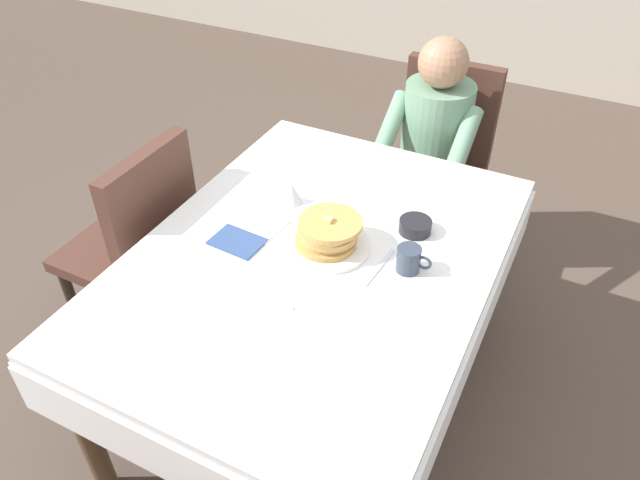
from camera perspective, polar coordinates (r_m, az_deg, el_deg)
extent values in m
plane|color=brown|center=(2.50, -0.39, -14.38)|extent=(14.00, 14.00, 0.00)
cube|color=white|center=(1.97, -0.48, -1.75)|extent=(1.10, 1.50, 0.04)
cube|color=white|center=(1.66, -13.26, -20.07)|extent=(1.10, 0.01, 0.18)
cube|color=white|center=(2.60, 7.19, 6.11)|extent=(1.10, 0.01, 0.18)
cube|color=white|center=(2.29, -12.92, 0.27)|extent=(0.01, 1.50, 0.18)
cube|color=white|center=(1.93, 14.57, -9.02)|extent=(0.01, 1.50, 0.18)
cylinder|color=brown|center=(2.12, -21.19, -16.14)|extent=(0.07, 0.07, 0.70)
cylinder|color=brown|center=(2.84, -2.71, 3.20)|extent=(0.07, 0.07, 0.70)
cylinder|color=brown|center=(2.60, 15.71, -2.34)|extent=(0.07, 0.07, 0.70)
cube|color=#4C2D23|center=(2.94, 10.31, 5.66)|extent=(0.44, 0.44, 0.05)
cube|color=#4C2D23|center=(2.98, 12.15, 11.78)|extent=(0.44, 0.06, 0.48)
cylinder|color=#2D2319|center=(2.90, 12.03, -0.73)|extent=(0.04, 0.04, 0.40)
cylinder|color=#2D2319|center=(2.97, 5.45, 1.24)|extent=(0.04, 0.04, 0.40)
cylinder|color=#2D2319|center=(3.18, 13.95, 2.96)|extent=(0.04, 0.04, 0.40)
cylinder|color=#2D2319|center=(3.25, 7.88, 4.69)|extent=(0.04, 0.04, 0.40)
cylinder|color=gray|center=(2.80, 10.77, 9.83)|extent=(0.30, 0.30, 0.46)
sphere|color=#A37556|center=(2.64, 11.52, 16.02)|extent=(0.21, 0.21, 0.21)
cylinder|color=gray|center=(2.61, 13.34, 9.01)|extent=(0.08, 0.29, 0.23)
cylinder|color=gray|center=(2.69, 6.72, 10.71)|extent=(0.08, 0.29, 0.23)
cylinder|color=#383D51|center=(2.88, 10.09, -0.01)|extent=(0.10, 0.10, 0.45)
cylinder|color=#383D51|center=(2.92, 7.14, 0.88)|extent=(0.10, 0.10, 0.45)
cube|color=#4C2D23|center=(2.59, -17.85, -0.99)|extent=(0.44, 0.44, 0.05)
cube|color=#4C2D23|center=(2.31, -15.43, 2.61)|extent=(0.06, 0.44, 0.48)
cylinder|color=#2D2319|center=(2.76, -22.16, -5.62)|extent=(0.04, 0.04, 0.40)
cylinder|color=#2D2319|center=(2.93, -17.36, -1.34)|extent=(0.04, 0.04, 0.40)
cylinder|color=#2D2319|center=(2.55, -16.46, -8.39)|extent=(0.04, 0.04, 0.40)
cylinder|color=#2D2319|center=(2.73, -11.69, -3.58)|extent=(0.04, 0.04, 0.40)
cylinder|color=white|center=(1.98, 0.74, -0.45)|extent=(0.28, 0.28, 0.02)
cylinder|color=tan|center=(1.97, 0.55, -0.09)|extent=(0.20, 0.20, 0.02)
cylinder|color=tan|center=(1.97, 0.66, 0.56)|extent=(0.20, 0.20, 0.02)
cylinder|color=tan|center=(1.95, 0.82, 0.83)|extent=(0.19, 0.19, 0.02)
cylinder|color=tan|center=(1.93, 0.59, 1.14)|extent=(0.18, 0.18, 0.02)
cylinder|color=tan|center=(1.93, 0.98, 1.61)|extent=(0.21, 0.21, 0.02)
cube|color=#F4E072|center=(1.92, 0.77, 1.93)|extent=(0.03, 0.03, 0.01)
cylinder|color=#333D4C|center=(1.89, 8.31, -1.79)|extent=(0.08, 0.08, 0.08)
torus|color=#333D4C|center=(1.88, 9.75, -2.14)|extent=(0.05, 0.01, 0.05)
cylinder|color=black|center=(2.06, 8.93, 1.30)|extent=(0.11, 0.11, 0.04)
cone|color=silver|center=(2.17, -2.65, 4.40)|extent=(0.08, 0.08, 0.07)
cube|color=silver|center=(2.05, -4.29, 0.63)|extent=(0.03, 0.18, 0.00)
cube|color=silver|center=(1.92, 5.58, -2.53)|extent=(0.03, 0.20, 0.00)
cube|color=silver|center=(1.80, -4.63, -5.72)|extent=(0.15, 0.02, 0.00)
cube|color=#334C7F|center=(2.02, -7.78, -0.15)|extent=(0.18, 0.13, 0.01)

